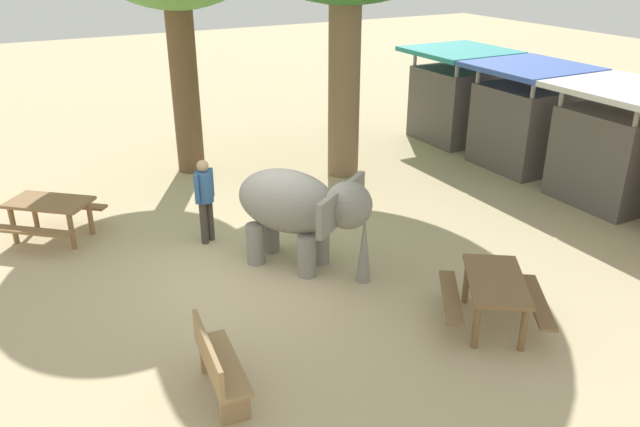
{
  "coord_description": "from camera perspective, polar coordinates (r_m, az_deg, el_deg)",
  "views": [
    {
      "loc": [
        8.96,
        -3.44,
        5.27
      ],
      "look_at": [
        0.03,
        1.35,
        0.8
      ],
      "focal_mm": 35.15,
      "sensor_mm": 36.0,
      "label": 1
    }
  ],
  "objects": [
    {
      "name": "wooden_bench",
      "position": [
        8.0,
        -9.3,
        -13.4
      ],
      "size": [
        1.43,
        0.54,
        0.88
      ],
      "rotation": [
        0.0,
        0.0,
        6.18
      ],
      "color": "#9E7A51",
      "rests_on": "ground_plane"
    },
    {
      "name": "person_handler",
      "position": [
        11.69,
        -10.44,
        1.68
      ],
      "size": [
        0.32,
        0.44,
        1.62
      ],
      "rotation": [
        0.0,
        0.0,
        0.58
      ],
      "color": "#3F3833",
      "rests_on": "ground_plane"
    },
    {
      "name": "picnic_table_near",
      "position": [
        12.79,
        -23.34,
        0.27
      ],
      "size": [
        2.1,
        2.1,
        0.78
      ],
      "rotation": [
        0.0,
        0.0,
        0.87
      ],
      "color": "olive",
      "rests_on": "ground_plane"
    },
    {
      "name": "ground_plane",
      "position": [
        10.95,
        -6.33,
        -5.13
      ],
      "size": [
        60.0,
        60.0,
        0.0
      ],
      "primitive_type": "plane",
      "color": "tan"
    },
    {
      "name": "market_stall_blue",
      "position": [
        16.3,
        18.09,
        7.95
      ],
      "size": [
        2.5,
        2.5,
        2.52
      ],
      "color": "#59514C",
      "rests_on": "ground_plane"
    },
    {
      "name": "picnic_table_far",
      "position": [
        9.49,
        15.64,
        -6.75
      ],
      "size": [
        2.07,
        2.07,
        0.78
      ],
      "rotation": [
        0.0,
        0.0,
        5.69
      ],
      "color": "brown",
      "rests_on": "ground_plane"
    },
    {
      "name": "market_stall_teal",
      "position": [
        18.13,
        12.24,
        10.09
      ],
      "size": [
        2.5,
        2.5,
        2.52
      ],
      "color": "#59514C",
      "rests_on": "ground_plane"
    },
    {
      "name": "market_stall_white",
      "position": [
        14.71,
        25.22,
        5.19
      ],
      "size": [
        2.5,
        2.5,
        2.52
      ],
      "color": "#59514C",
      "rests_on": "ground_plane"
    },
    {
      "name": "elephant",
      "position": [
        10.55,
        -1.78,
        0.54
      ],
      "size": [
        2.38,
        2.22,
        1.73
      ],
      "rotation": [
        0.0,
        0.0,
        0.62
      ],
      "color": "gray",
      "rests_on": "ground_plane"
    }
  ]
}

